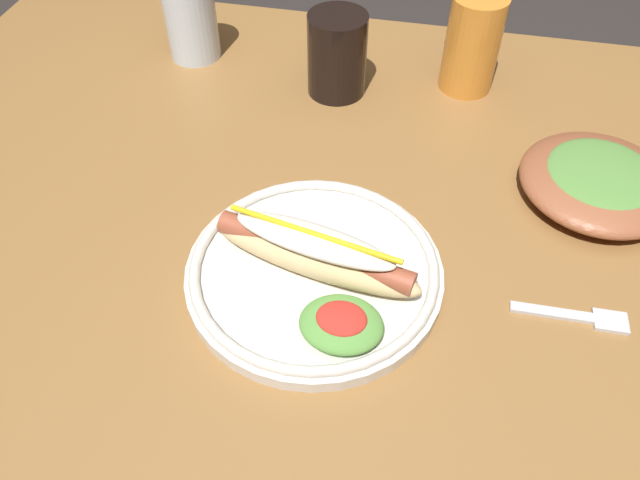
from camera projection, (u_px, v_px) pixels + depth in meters
The scene contains 8 objects.
ground_plane at pixel (345, 477), 1.27m from camera, with size 8.00×8.00×0.00m, color #2D2826.
dining_table at pixel (360, 281), 0.79m from camera, with size 1.41×1.02×0.74m.
hot_dog_plate at pixel (316, 269), 0.66m from camera, with size 0.28×0.28×0.08m.
fork at pixel (579, 317), 0.64m from camera, with size 0.12×0.03×0.00m.
soda_cup at pixel (337, 55), 0.88m from camera, with size 0.09×0.09×0.12m, color black.
water_cup at pixel (191, 17), 0.94m from camera, with size 0.08×0.08×0.13m, color silver.
extra_cup at pixel (472, 44), 0.88m from camera, with size 0.08×0.08×0.14m, color orange.
side_bowl at pixel (599, 180), 0.75m from camera, with size 0.19×0.19×0.05m.
Camera 1 is at (0.05, -0.49, 1.27)m, focal length 34.49 mm.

